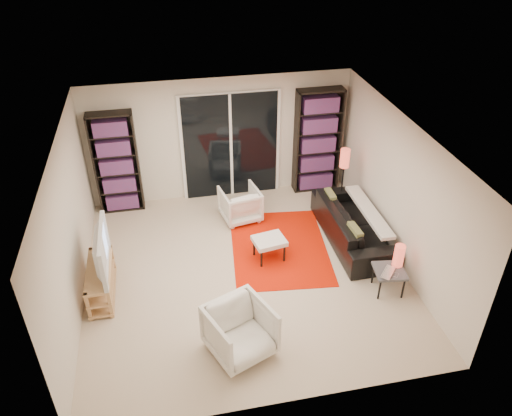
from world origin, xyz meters
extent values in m
plane|color=beige|center=(0.00, 0.00, 0.00)|extent=(5.00, 5.00, 0.00)
cube|color=beige|center=(0.00, 2.50, 1.20)|extent=(5.00, 0.02, 2.40)
cube|color=beige|center=(0.00, -2.50, 1.20)|extent=(5.00, 0.02, 2.40)
cube|color=beige|center=(-2.50, 0.00, 1.20)|extent=(0.02, 5.00, 2.40)
cube|color=beige|center=(2.50, 0.00, 1.20)|extent=(0.02, 5.00, 2.40)
cube|color=white|center=(0.00, 0.00, 2.40)|extent=(5.00, 5.00, 0.02)
cube|color=white|center=(0.20, 2.47, 1.05)|extent=(1.92, 0.06, 2.16)
cube|color=black|center=(0.20, 2.44, 1.05)|extent=(1.80, 0.02, 2.10)
cube|color=white|center=(0.20, 2.42, 1.05)|extent=(0.05, 0.02, 2.10)
cube|color=black|center=(-1.95, 2.34, 0.97)|extent=(0.80, 0.30, 1.95)
cube|color=#9C1F57|center=(-1.95, 2.32, 0.97)|extent=(0.70, 0.22, 1.85)
cube|color=black|center=(1.90, 2.34, 1.05)|extent=(0.90, 0.30, 2.10)
cube|color=#9C1F57|center=(1.90, 2.32, 1.05)|extent=(0.80, 0.22, 2.00)
cube|color=tan|center=(-2.21, -0.09, 0.48)|extent=(0.36, 1.13, 0.04)
cube|color=tan|center=(-2.21, -0.09, 0.25)|extent=(0.36, 1.13, 0.03)
cube|color=tan|center=(-2.21, -0.09, 0.06)|extent=(0.36, 1.13, 0.04)
cube|color=tan|center=(-2.36, -0.62, 0.25)|extent=(0.05, 0.05, 0.50)
cube|color=tan|center=(-2.36, 0.43, 0.25)|extent=(0.05, 0.05, 0.50)
cube|color=tan|center=(-2.06, -0.62, 0.25)|extent=(0.05, 0.05, 0.50)
cube|color=tan|center=(-2.06, 0.43, 0.25)|extent=(0.05, 0.05, 0.50)
imported|color=black|center=(-2.19, -0.09, 0.83)|extent=(0.17, 1.14, 0.65)
cube|color=red|center=(0.70, 0.50, 0.01)|extent=(1.83, 2.33, 0.01)
imported|color=black|center=(2.00, 0.48, 0.31)|extent=(0.85, 2.15, 0.63)
imported|color=silver|center=(0.20, 1.52, 0.31)|extent=(0.78, 0.80, 0.63)
imported|color=silver|center=(-0.35, -1.60, 0.36)|extent=(1.03, 1.04, 0.73)
cube|color=silver|center=(0.46, 0.25, 0.36)|extent=(0.57, 0.50, 0.08)
cylinder|color=black|center=(0.29, 0.05, 0.16)|extent=(0.04, 0.04, 0.32)
cylinder|color=black|center=(0.23, 0.38, 0.16)|extent=(0.04, 0.04, 0.32)
cylinder|color=black|center=(0.69, 0.12, 0.16)|extent=(0.04, 0.04, 0.32)
cylinder|color=black|center=(0.63, 0.45, 0.16)|extent=(0.04, 0.04, 0.32)
cube|color=#4B4C51|center=(2.07, -0.88, 0.38)|extent=(0.51, 0.51, 0.04)
cylinder|color=black|center=(1.86, -1.04, 0.19)|extent=(0.03, 0.03, 0.38)
cylinder|color=black|center=(1.91, -0.68, 0.19)|extent=(0.03, 0.03, 0.38)
cylinder|color=black|center=(2.22, -1.09, 0.19)|extent=(0.03, 0.03, 0.38)
cylinder|color=black|center=(2.27, -0.73, 0.19)|extent=(0.03, 0.03, 0.38)
imported|color=silver|center=(2.04, -0.98, 0.41)|extent=(0.39, 0.40, 0.03)
cylinder|color=#D6442F|center=(2.23, -0.79, 0.58)|extent=(0.16, 0.16, 0.36)
cylinder|color=black|center=(2.12, 1.41, 0.01)|extent=(0.20, 0.20, 0.03)
cylinder|color=black|center=(2.12, 1.41, 0.49)|extent=(0.03, 0.03, 0.98)
cylinder|color=#D6442F|center=(2.12, 1.41, 1.12)|extent=(0.18, 0.18, 0.35)
camera|label=1|loc=(-1.08, -6.13, 5.27)|focal=35.00mm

